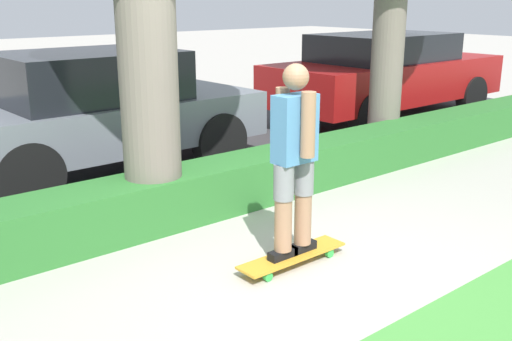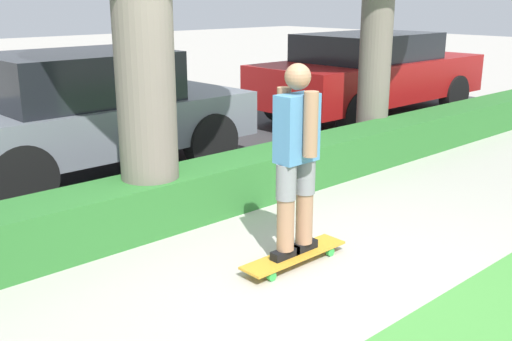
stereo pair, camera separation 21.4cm
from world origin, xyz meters
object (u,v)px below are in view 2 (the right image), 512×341
object	(u,v)px
parked_car_rear	(371,73)
skater_person	(296,157)
parked_car_middle	(87,112)
skateboard	(294,255)

from	to	relation	value
parked_car_rear	skater_person	bearing A→B (deg)	-148.57
parked_car_middle	parked_car_rear	size ratio (longest dim) A/B	0.83
skateboard	skater_person	xyz separation A→B (m)	(0.00, 0.00, 0.84)
skater_person	parked_car_rear	bearing A→B (deg)	32.01
skateboard	parked_car_rear	xyz separation A→B (m)	(5.53, 3.45, 0.74)
parked_car_middle	skater_person	bearing A→B (deg)	-91.11
skater_person	parked_car_middle	xyz separation A→B (m)	(0.01, 3.51, -0.13)
skateboard	parked_car_middle	distance (m)	3.58
skateboard	skater_person	distance (m)	0.84
skateboard	skater_person	bearing A→B (deg)	90.00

